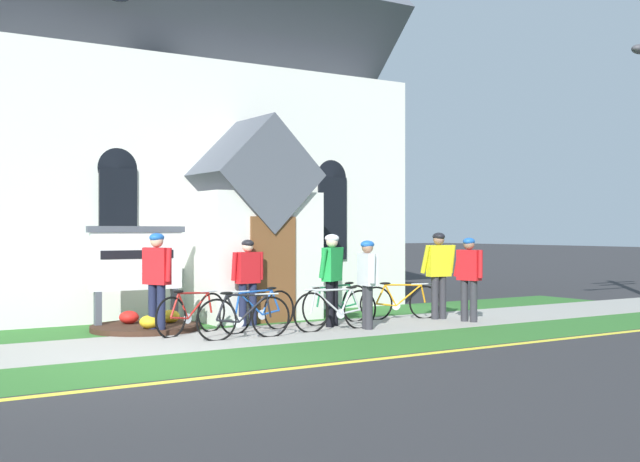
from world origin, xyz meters
name	(u,v)px	position (x,y,z in m)	size (l,w,h in m)	color
ground	(76,332)	(0.00, 4.00, 0.00)	(140.00, 140.00, 0.00)	#2B2B2D
sidewalk_slab	(179,341)	(1.06, 1.81, 0.01)	(32.00, 2.35, 0.01)	#99968E
grass_verge	(236,359)	(1.06, -0.29, 0.00)	(32.00, 1.85, 0.01)	#2D6628
church_lawn	(134,328)	(1.06, 3.95, 0.00)	(24.00, 1.93, 0.01)	#2D6628
curb_paint_stripe	(273,370)	(1.06, -1.36, 0.00)	(28.00, 0.16, 0.01)	yellow
church_building	(44,95)	(0.56, 8.72, 4.99)	(14.94, 10.00, 14.43)	silver
church_sign	(137,262)	(1.12, 3.96, 1.24)	(1.89, 0.14, 1.91)	#474C56
flower_bed	(146,326)	(1.13, 3.51, 0.08)	(1.98, 1.98, 0.34)	#382319
bicycle_yellow	(336,310)	(4.05, 1.63, 0.38)	(1.81, 0.08, 0.82)	black
bicycle_silver	(258,311)	(2.77, 2.25, 0.38)	(1.73, 0.40, 0.81)	black
bicycle_white	(400,302)	(6.15, 2.41, 0.36)	(1.69, 0.58, 0.79)	black
bicycle_orange	(191,313)	(1.58, 2.50, 0.37)	(1.61, 0.70, 0.82)	black
bicycle_red	(244,317)	(2.10, 1.51, 0.37)	(1.70, 0.17, 0.83)	black
bicycle_green	(337,304)	(4.65, 2.49, 0.39)	(1.77, 0.31, 0.82)	black
cyclist_in_red_jersey	(248,276)	(2.99, 3.08, 0.96)	(0.66, 0.29, 1.65)	#191E38
cyclist_in_orange_jersey	(367,278)	(4.60, 1.42, 0.96)	(0.29, 0.70, 1.64)	#2D2D33
cyclist_in_yellow_jersey	(157,274)	(1.06, 2.81, 1.06)	(0.41, 0.72, 1.78)	#191E38
cyclist_in_white_jersey	(469,273)	(7.00, 1.30, 0.99)	(0.32, 0.73, 1.68)	#2D2D33
cyclist_in_green_jersey	(439,268)	(6.81, 1.98, 1.06)	(0.67, 0.38, 1.78)	#2D2D33
cyclist_in_blue_jersey	(332,272)	(4.28, 2.12, 1.04)	(0.64, 0.44, 1.75)	black
roadside_conifer	(313,125)	(7.77, 8.34, 4.76)	(4.27, 4.27, 7.21)	#4C3823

